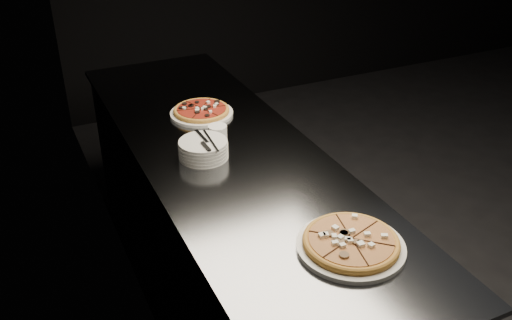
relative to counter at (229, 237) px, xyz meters
name	(u,v)px	position (x,y,z in m)	size (l,w,h in m)	color
wall_left	(129,54)	(-0.37, 0.00, 0.94)	(0.02, 5.00, 2.80)	black
counter	(229,237)	(0.00, 0.00, 0.00)	(0.74, 2.44, 0.92)	slate
pizza_mushroom	(351,243)	(0.10, -0.79, 0.48)	(0.40, 0.40, 0.04)	white
pizza_tomato	(202,111)	(0.03, 0.38, 0.48)	(0.31, 0.31, 0.03)	white
plate_stack	(203,149)	(-0.11, -0.02, 0.50)	(0.20, 0.20, 0.08)	white
cutlery	(206,142)	(-0.10, -0.03, 0.54)	(0.08, 0.22, 0.01)	silver
ramekin	(218,133)	(0.00, 0.10, 0.50)	(0.08, 0.08, 0.07)	white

